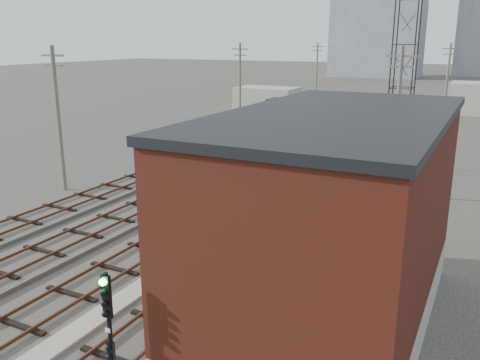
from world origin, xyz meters
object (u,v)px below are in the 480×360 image
Objects in this scene: site_trailer at (297,112)px; car_silver at (210,126)px; car_red at (225,130)px; signal_mast at (109,332)px; switch_stand at (208,213)px; car_grey at (260,118)px.

site_trailer is 10.95m from car_silver.
signal_mast is at bearing -147.97° from car_red.
car_red is (-15.65, 34.89, -1.47)m from signal_mast.
car_red is at bearing 116.47° from switch_stand.
switch_stand is at bearing -145.65° from car_red.
car_silver is at bearing 63.89° from car_red.
site_trailer reaches higher than car_silver.
site_trailer is at bearing -55.89° from car_grey.
car_silver is (-13.67, 23.81, 0.03)m from switch_stand.
car_red is at bearing -109.09° from site_trailer.
site_trailer reaches higher than car_red.
signal_mast is 13.84m from switch_stand.
car_red is (-3.55, -10.78, -0.68)m from site_trailer.
car_grey is at bearing -41.30° from car_silver.
car_red is 3.29m from car_silver.
car_silver is (-6.28, -8.94, -0.78)m from site_trailer.
switch_stand is at bearing -174.24° from car_silver.
switch_stand is 0.30× the size of car_red.
car_red is 9.35m from car_grey.
site_trailer is (-12.09, 45.67, -0.79)m from signal_mast.
signal_mast reaches higher than site_trailer.
site_trailer reaches higher than switch_stand.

